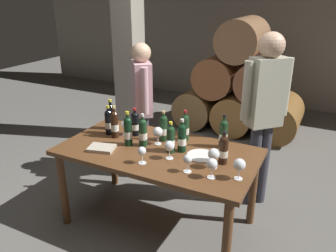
# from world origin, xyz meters

# --- Properties ---
(ground_plane) EXTENTS (14.00, 14.00, 0.00)m
(ground_plane) POSITION_xyz_m (0.00, 0.00, 0.00)
(ground_plane) COLOR #66635E
(cellar_back_wall) EXTENTS (10.00, 0.24, 2.80)m
(cellar_back_wall) POSITION_xyz_m (0.00, 4.20, 1.40)
(cellar_back_wall) COLOR gray
(cellar_back_wall) RESTS_ON ground_plane
(barrel_stack) EXTENTS (1.86, 0.90, 1.69)m
(barrel_stack) POSITION_xyz_m (0.00, 2.60, 0.66)
(barrel_stack) COLOR brown
(barrel_stack) RESTS_ON ground_plane
(stone_pillar) EXTENTS (0.32, 0.32, 2.60)m
(stone_pillar) POSITION_xyz_m (-1.30, 1.60, 1.30)
(stone_pillar) COLOR gray
(stone_pillar) RESTS_ON ground_plane
(dining_table) EXTENTS (1.70, 0.90, 0.76)m
(dining_table) POSITION_xyz_m (0.00, 0.00, 0.67)
(dining_table) COLOR brown
(dining_table) RESTS_ON ground_plane
(wine_bottle_0) EXTENTS (0.07, 0.07, 0.27)m
(wine_bottle_0) POSITION_xyz_m (-0.34, 0.19, 0.88)
(wine_bottle_0) COLOR black
(wine_bottle_0) RESTS_ON dining_table
(wine_bottle_1) EXTENTS (0.07, 0.07, 0.30)m
(wine_bottle_1) POSITION_xyz_m (0.48, 0.31, 0.89)
(wine_bottle_1) COLOR #19381E
(wine_bottle_1) RESTS_ON dining_table
(wine_bottle_2) EXTENTS (0.07, 0.07, 0.31)m
(wine_bottle_2) POSITION_xyz_m (-0.49, 0.06, 0.89)
(wine_bottle_2) COLOR black
(wine_bottle_2) RESTS_ON dining_table
(wine_bottle_3) EXTENTS (0.07, 0.07, 0.30)m
(wine_bottle_3) POSITION_xyz_m (-0.15, 0.02, 0.89)
(wine_bottle_3) COLOR #19381E
(wine_bottle_3) RESTS_ON dining_table
(wine_bottle_4) EXTENTS (0.07, 0.07, 0.28)m
(wine_bottle_4) POSITION_xyz_m (0.12, 0.02, 0.88)
(wine_bottle_4) COLOR #19381E
(wine_bottle_4) RESTS_ON dining_table
(wine_bottle_5) EXTENTS (0.07, 0.07, 0.32)m
(wine_bottle_5) POSITION_xyz_m (-0.28, -0.03, 0.90)
(wine_bottle_5) COLOR black
(wine_bottle_5) RESTS_ON dining_table
(wine_bottle_6) EXTENTS (0.07, 0.07, 0.28)m
(wine_bottle_6) POSITION_xyz_m (0.58, 0.02, 0.88)
(wine_bottle_6) COLOR black
(wine_bottle_6) RESTS_ON dining_table
(wine_bottle_7) EXTENTS (0.07, 0.07, 0.29)m
(wine_bottle_7) POSITION_xyz_m (0.12, 0.30, 0.89)
(wine_bottle_7) COLOR #19381E
(wine_bottle_7) RESTS_ON dining_table
(wine_bottle_8) EXTENTS (0.07, 0.07, 0.31)m
(wine_bottle_8) POSITION_xyz_m (-0.63, 0.22, 0.89)
(wine_bottle_8) COLOR black
(wine_bottle_8) RESTS_ON dining_table
(wine_bottle_9) EXTENTS (0.07, 0.07, 0.29)m
(wine_bottle_9) POSITION_xyz_m (0.20, 0.07, 0.89)
(wine_bottle_9) COLOR black
(wine_bottle_9) RESTS_ON dining_table
(wine_bottle_10) EXTENTS (0.07, 0.07, 0.29)m
(wine_bottle_10) POSITION_xyz_m (-0.05, 0.20, 0.88)
(wine_bottle_10) COLOR #19381E
(wine_bottle_10) RESTS_ON dining_table
(wine_bottle_11) EXTENTS (0.07, 0.07, 0.28)m
(wine_bottle_11) POSITION_xyz_m (-0.58, 0.10, 0.88)
(wine_bottle_11) COLOR black
(wine_bottle_11) RESTS_ON dining_table
(wine_glass_0) EXTENTS (0.09, 0.09, 0.16)m
(wine_glass_0) POSITION_xyz_m (0.76, -0.16, 0.87)
(wine_glass_0) COLOR white
(wine_glass_0) RESTS_ON dining_table
(wine_glass_1) EXTENTS (0.08, 0.08, 0.16)m
(wine_glass_1) POSITION_xyz_m (0.58, -0.23, 0.87)
(wine_glass_1) COLOR white
(wine_glass_1) RESTS_ON dining_table
(wine_glass_2) EXTENTS (0.07, 0.07, 0.15)m
(wine_glass_2) POSITION_xyz_m (-0.43, 0.15, 0.86)
(wine_glass_2) COLOR white
(wine_glass_2) RESTS_ON dining_table
(wine_glass_3) EXTENTS (0.09, 0.09, 0.16)m
(wine_glass_3) POSITION_xyz_m (-0.05, 0.10, 0.87)
(wine_glass_3) COLOR white
(wine_glass_3) RESTS_ON dining_table
(wine_glass_4) EXTENTS (0.08, 0.08, 0.16)m
(wine_glass_4) POSITION_xyz_m (0.16, -0.10, 0.87)
(wine_glass_4) COLOR white
(wine_glass_4) RESTS_ON dining_table
(wine_glass_5) EXTENTS (0.07, 0.07, 0.15)m
(wine_glass_5) POSITION_xyz_m (0.38, -0.24, 0.86)
(wine_glass_5) COLOR white
(wine_glass_5) RESTS_ON dining_table
(wine_glass_6) EXTENTS (0.09, 0.09, 0.16)m
(wine_glass_6) POSITION_xyz_m (0.54, -0.08, 0.87)
(wine_glass_6) COLOR white
(wine_glass_6) RESTS_ON dining_table
(wine_glass_7) EXTENTS (0.07, 0.07, 0.14)m
(wine_glass_7) POSITION_xyz_m (0.01, -0.27, 0.86)
(wine_glass_7) COLOR white
(wine_glass_7) RESTS_ON dining_table
(tasting_notebook) EXTENTS (0.25, 0.21, 0.03)m
(tasting_notebook) POSITION_xyz_m (-0.43, -0.21, 0.77)
(tasting_notebook) COLOR #B2A893
(tasting_notebook) RESTS_ON dining_table
(serving_plate) EXTENTS (0.24, 0.24, 0.01)m
(serving_plate) POSITION_xyz_m (0.38, 0.05, 0.77)
(serving_plate) COLOR white
(serving_plate) RESTS_ON dining_table
(sommelier_presenting) EXTENTS (0.37, 0.38, 1.72)m
(sommelier_presenting) POSITION_xyz_m (0.73, 0.75, 1.04)
(sommelier_presenting) COLOR #383842
(sommelier_presenting) RESTS_ON ground_plane
(taster_seated_left) EXTENTS (0.34, 0.40, 1.54)m
(taster_seated_left) POSITION_xyz_m (-0.58, 0.72, 0.92)
(taster_seated_left) COLOR #383842
(taster_seated_left) RESTS_ON ground_plane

